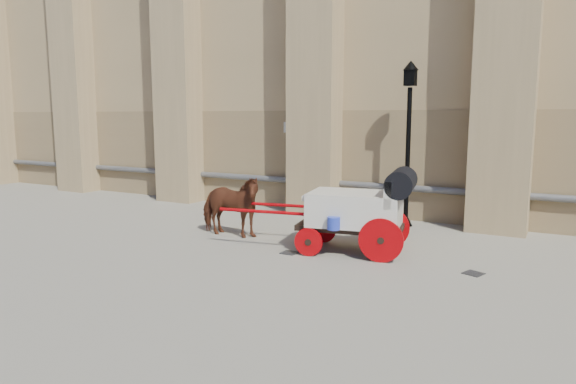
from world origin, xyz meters
The scene contains 6 objects.
ground centered at (0.00, 0.00, 0.00)m, with size 90.00×90.00×0.00m, color gray.
horse centered at (-1.52, 0.04, 0.74)m, with size 0.80×1.75×1.48m, color #612D18.
carriage centered at (1.73, 0.15, 0.97)m, with size 4.22×1.79×1.79m.
street_lamp centered at (1.82, 3.24, 2.25)m, with size 0.39×0.39×4.21m.
drain_grate_near centered at (0.44, -0.60, 0.01)m, with size 0.32×0.32×0.01m, color black.
drain_grate_far centered at (4.06, -0.26, 0.01)m, with size 0.32×0.32×0.01m, color black.
Camera 1 is at (5.37, -9.79, 2.85)m, focal length 32.00 mm.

